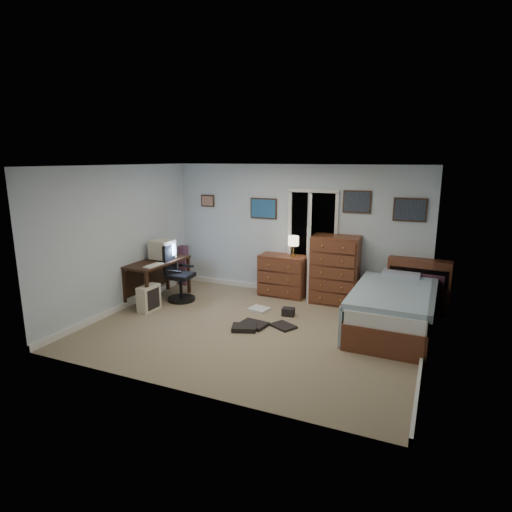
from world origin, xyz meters
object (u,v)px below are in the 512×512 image
(low_dresser, at_px, (283,275))
(tall_dresser, at_px, (335,270))
(office_chair, at_px, (178,279))
(computer_desk, at_px, (154,269))
(bed, at_px, (393,308))

(low_dresser, xyz_separation_m, tall_dresser, (1.02, -0.02, 0.23))
(office_chair, xyz_separation_m, tall_dresser, (2.71, 1.04, 0.22))
(computer_desk, bearing_deg, bed, 6.70)
(office_chair, bearing_deg, computer_desk, -167.67)
(low_dresser, height_order, bed, low_dresser)
(office_chair, height_order, bed, office_chair)
(computer_desk, distance_m, office_chair, 0.49)
(computer_desk, height_order, tall_dresser, tall_dresser)
(tall_dresser, xyz_separation_m, bed, (1.12, -0.87, -0.28))
(computer_desk, relative_size, office_chair, 1.27)
(office_chair, xyz_separation_m, low_dresser, (1.69, 1.06, -0.01))
(computer_desk, xyz_separation_m, tall_dresser, (3.15, 1.17, 0.04))
(tall_dresser, bearing_deg, bed, -39.95)
(tall_dresser, bearing_deg, low_dresser, 176.58)
(low_dresser, bearing_deg, computer_desk, -148.59)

